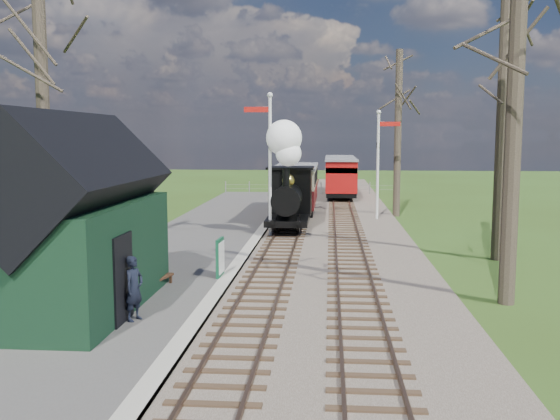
{
  "coord_description": "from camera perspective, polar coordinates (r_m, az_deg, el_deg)",
  "views": [
    {
      "loc": [
        1.84,
        -10.43,
        4.39
      ],
      "look_at": [
        -0.03,
        12.96,
        1.6
      ],
      "focal_mm": 40.0,
      "sensor_mm": 36.0,
      "label": 1
    }
  ],
  "objects": [
    {
      "name": "ground",
      "position": [
        11.46,
        -5.21,
        -15.77
      ],
      "size": [
        140.0,
        140.0,
        0.0
      ],
      "primitive_type": "plane",
      "color": "#324916",
      "rests_on": "ground"
    },
    {
      "name": "sign_board",
      "position": [
        18.8,
        -5.49,
        -4.34
      ],
      "size": [
        0.14,
        0.79,
        1.15
      ],
      "color": "#0E452A",
      "rests_on": "platform"
    },
    {
      "name": "fence_line",
      "position": [
        46.61,
        2.67,
        2.05
      ],
      "size": [
        12.6,
        0.08,
        1.0
      ],
      "color": "slate",
      "rests_on": "ground"
    },
    {
      "name": "person",
      "position": [
        14.66,
        -13.2,
        -6.99
      ],
      "size": [
        0.53,
        0.64,
        1.49
      ],
      "primitive_type": "imported",
      "rotation": [
        0.0,
        0.0,
        1.2
      ],
      "color": "black",
      "rests_on": "platform"
    },
    {
      "name": "track_far",
      "position": [
        32.72,
        5.87,
        -0.79
      ],
      "size": [
        1.6,
        60.0,
        0.15
      ],
      "color": "brown",
      "rests_on": "ground"
    },
    {
      "name": "coach",
      "position": [
        34.12,
        1.47,
        2.14
      ],
      "size": [
        2.27,
        7.79,
        2.39
      ],
      "color": "black",
      "rests_on": "ground"
    },
    {
      "name": "red_carriage_a",
      "position": [
        43.09,
        5.58,
        3.0
      ],
      "size": [
        2.17,
        5.39,
        2.29
      ],
      "color": "black",
      "rests_on": "ground"
    },
    {
      "name": "bench",
      "position": [
        17.75,
        -11.72,
        -5.69
      ],
      "size": [
        0.76,
        1.56,
        0.86
      ],
      "color": "#3F2616",
      "rests_on": "platform"
    },
    {
      "name": "coping_strip",
      "position": [
        24.99,
        -2.48,
        -3.1
      ],
      "size": [
        0.4,
        44.0,
        0.21
      ],
      "primitive_type": "cube",
      "color": "#B2AD9E",
      "rests_on": "ground"
    },
    {
      "name": "station_shed",
      "position": [
        15.82,
        -18.3,
        -1.28
      ],
      "size": [
        3.25,
        6.3,
        4.78
      ],
      "color": "black",
      "rests_on": "platform"
    },
    {
      "name": "semaphore_near",
      "position": [
        26.57,
        -1.06,
        5.12
      ],
      "size": [
        1.22,
        0.24,
        6.22
      ],
      "color": "silver",
      "rests_on": "ground"
    },
    {
      "name": "bare_trees",
      "position": [
        20.55,
        3.2,
        9.05
      ],
      "size": [
        15.51,
        22.39,
        12.0
      ],
      "color": "#382D23",
      "rests_on": "ground"
    },
    {
      "name": "track_near",
      "position": [
        32.76,
        1.32,
        -0.74
      ],
      "size": [
        1.6,
        60.0,
        0.15
      ],
      "color": "brown",
      "rests_on": "ground"
    },
    {
      "name": "platform",
      "position": [
        25.37,
        -7.65,
        -3.02
      ],
      "size": [
        5.0,
        44.0,
        0.2
      ],
      "primitive_type": "cube",
      "color": "#474442",
      "rests_on": "ground"
    },
    {
      "name": "distant_hills",
      "position": [
        77.59,
        4.13,
        -8.63
      ],
      "size": [
        114.4,
        48.0,
        22.02
      ],
      "color": "#385B23",
      "rests_on": "ground"
    },
    {
      "name": "red_carriage_b",
      "position": [
        48.58,
        5.47,
        3.42
      ],
      "size": [
        2.17,
        5.39,
        2.29
      ],
      "color": "black",
      "rests_on": "ground"
    },
    {
      "name": "ballast_bed",
      "position": [
        32.72,
        3.59,
        -0.85
      ],
      "size": [
        8.0,
        60.0,
        0.1
      ],
      "primitive_type": "cube",
      "color": "brown",
      "rests_on": "ground"
    },
    {
      "name": "locomotive",
      "position": [
        28.03,
        0.78,
        2.36
      ],
      "size": [
        1.95,
        4.55,
        4.87
      ],
      "color": "black",
      "rests_on": "ground"
    },
    {
      "name": "semaphore_far",
      "position": [
        32.54,
        9.07,
        4.87
      ],
      "size": [
        1.22,
        0.24,
        5.72
      ],
      "color": "silver",
      "rests_on": "ground"
    }
  ]
}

